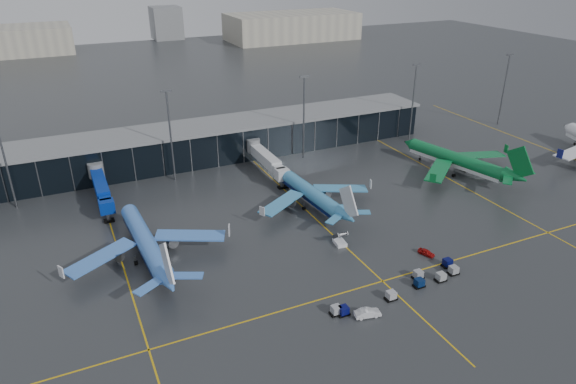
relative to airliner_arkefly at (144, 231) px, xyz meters
name	(u,v)px	position (x,y,z in m)	size (l,w,h in m)	color
ground	(302,255)	(29.85, -13.12, -6.10)	(600.00, 600.00, 0.00)	#282B2D
terminal_pier	(213,141)	(29.85, 48.88, -0.68)	(142.00, 17.00, 10.70)	black
jet_bridges	(101,187)	(-5.15, 29.87, -1.54)	(94.00, 27.50, 7.20)	#595B60
flood_masts	(241,123)	(34.85, 36.88, 7.71)	(203.00, 0.50, 25.50)	#595B60
distant_hangars	(191,31)	(79.79, 256.96, 2.69)	(260.00, 71.00, 22.00)	#B2AD99
taxi_lines	(320,223)	(39.85, -2.51, -6.09)	(220.00, 120.00, 0.02)	gold
airliner_arkefly	(144,231)	(0.00, 0.00, 0.00)	(34.84, 39.68, 12.19)	#417AD7
airliner_klm_near	(309,184)	(41.81, 7.42, -0.43)	(32.40, 36.90, 11.34)	#3A8ABF
airliner_aer_lingus	(456,152)	(89.24, 8.40, 0.28)	(36.43, 41.49, 12.75)	#0C6B34
baggage_carts	(408,285)	(42.88, -32.08, -5.34)	(30.22, 5.84, 1.70)	black
mobile_airstair	(340,241)	(39.23, -12.63, -5.33)	(2.51, 3.40, 3.45)	white
service_van_red	(426,252)	(53.59, -24.03, -5.48)	(1.46, 3.64, 1.24)	#9C0D0C
service_van_white	(368,313)	(31.35, -35.87, -5.32)	(1.65, 4.73, 1.56)	silver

